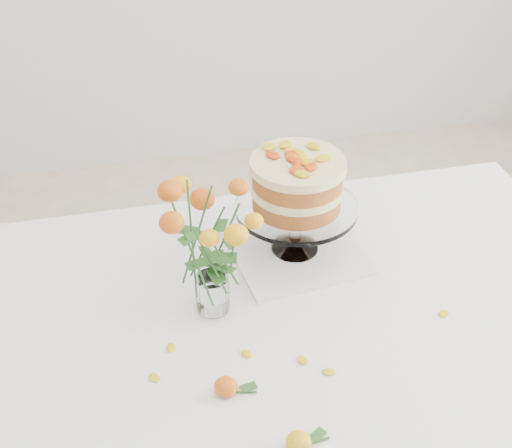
% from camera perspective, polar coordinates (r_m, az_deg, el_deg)
% --- Properties ---
extents(table, '(1.43, 0.93, 0.76)m').
position_cam_1_polar(table, '(1.54, 2.87, -9.20)').
color(table, tan).
rests_on(table, ground).
extents(napkin, '(0.32, 0.32, 0.01)m').
position_cam_1_polar(napkin, '(1.64, 3.11, -2.08)').
color(napkin, white).
rests_on(napkin, table).
extents(cake_stand, '(0.27, 0.27, 0.24)m').
position_cam_1_polar(cake_stand, '(1.54, 3.30, 2.87)').
color(cake_stand, white).
rests_on(cake_stand, napkin).
extents(rose_vase, '(0.25, 0.25, 0.34)m').
position_cam_1_polar(rose_vase, '(1.36, -3.73, -0.59)').
color(rose_vase, white).
rests_on(rose_vase, table).
extents(loose_rose_near, '(0.08, 0.04, 0.04)m').
position_cam_1_polar(loose_rose_near, '(1.24, 3.44, -17.05)').
color(loose_rose_near, yellow).
rests_on(loose_rose_near, table).
extents(loose_rose_far, '(0.08, 0.04, 0.04)m').
position_cam_1_polar(loose_rose_far, '(1.32, -2.42, -12.88)').
color(loose_rose_far, '#CB6409').
rests_on(loose_rose_far, table).
extents(stray_petal_a, '(0.03, 0.02, 0.00)m').
position_cam_1_polar(stray_petal_a, '(1.39, -0.75, -10.36)').
color(stray_petal_a, gold).
rests_on(stray_petal_a, table).
extents(stray_petal_b, '(0.03, 0.02, 0.00)m').
position_cam_1_polar(stray_petal_b, '(1.39, 3.72, -10.83)').
color(stray_petal_b, gold).
rests_on(stray_petal_b, table).
extents(stray_petal_c, '(0.03, 0.02, 0.00)m').
position_cam_1_polar(stray_petal_c, '(1.37, 5.84, -11.70)').
color(stray_petal_c, gold).
rests_on(stray_petal_c, table).
extents(stray_petal_d, '(0.03, 0.02, 0.00)m').
position_cam_1_polar(stray_petal_d, '(1.42, -6.82, -9.79)').
color(stray_petal_d, gold).
rests_on(stray_petal_d, table).
extents(stray_petal_e, '(0.03, 0.02, 0.00)m').
position_cam_1_polar(stray_petal_e, '(1.37, -8.13, -12.07)').
color(stray_petal_e, gold).
rests_on(stray_petal_e, table).
extents(stray_petal_f, '(0.03, 0.02, 0.00)m').
position_cam_1_polar(stray_petal_f, '(1.53, 14.79, -6.94)').
color(stray_petal_f, gold).
rests_on(stray_petal_f, table).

